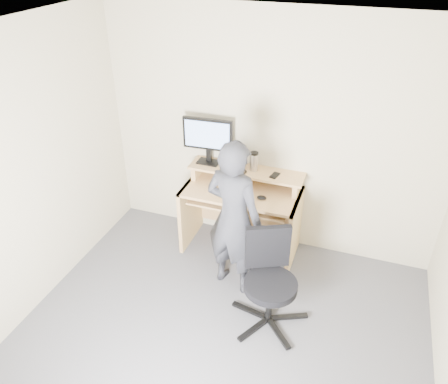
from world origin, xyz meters
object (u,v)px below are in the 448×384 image
Objects in this scene: monitor at (208,137)px; office_chair at (269,276)px; person at (234,218)px; desk at (243,203)px.

monitor is 0.60× the size of office_chair.
person is (0.52, -0.70, -0.43)m from monitor.
person is (-0.43, 0.32, 0.30)m from office_chair.
desk is at bearing -14.56° from monitor.
person is at bearing 118.73° from office_chair.
desk is 0.77× the size of person.
desk reaches higher than office_chair.
desk is at bearing 94.38° from office_chair.
monitor is at bearing -39.49° from person.
office_chair is 0.61m from person.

